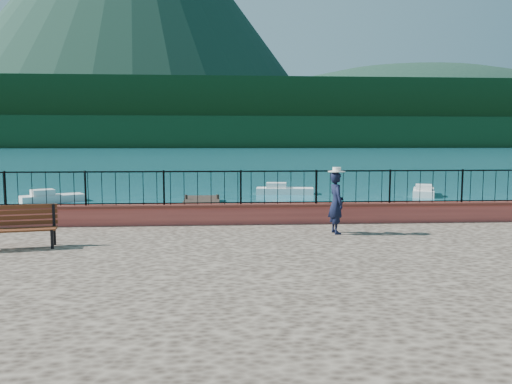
{
  "coord_description": "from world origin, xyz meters",
  "views": [
    {
      "loc": [
        -0.84,
        -10.63,
        3.58
      ],
      "look_at": [
        0.02,
        2.0,
        2.3
      ],
      "focal_mm": 35.0,
      "sensor_mm": 36.0,
      "label": 1
    }
  ],
  "objects": [
    {
      "name": "ground",
      "position": [
        0.0,
        0.0,
        0.0
      ],
      "size": [
        2000.0,
        2000.0,
        0.0
      ],
      "primitive_type": "plane",
      "color": "#19596B",
      "rests_on": "ground"
    },
    {
      "name": "boat_5",
      "position": [
        12.6,
        21.65,
        0.4
      ],
      "size": [
        2.54,
        3.71,
        0.8
      ],
      "primitive_type": "cube",
      "rotation": [
        0.0,
        0.0,
        1.18
      ],
      "color": "silver",
      "rests_on": "ground"
    },
    {
      "name": "railing",
      "position": [
        0.0,
        3.7,
        2.25
      ],
      "size": [
        27.0,
        0.05,
        0.95
      ],
      "primitive_type": "cube",
      "color": "black",
      "rests_on": "parapet"
    },
    {
      "name": "dock",
      "position": [
        -2.0,
        12.0,
        0.15
      ],
      "size": [
        2.0,
        16.0,
        0.3
      ],
      "primitive_type": "cube",
      "color": "#2D231C",
      "rests_on": "ground"
    },
    {
      "name": "volcano",
      "position": [
        -120.0,
        700.0,
        190.0
      ],
      "size": [
        560.0,
        560.0,
        380.0
      ],
      "primitive_type": "cone",
      "color": "#142D23",
      "rests_on": "ground"
    },
    {
      "name": "park_bench",
      "position": [
        -5.44,
        0.69,
        1.49
      ],
      "size": [
        1.79,
        0.88,
        0.95
      ],
      "rotation": [
        0.0,
        0.0,
        0.2
      ],
      "color": "black",
      "rests_on": "promenade"
    },
    {
      "name": "boat_3",
      "position": [
        -10.95,
        19.66,
        0.4
      ],
      "size": [
        3.69,
        2.91,
        0.8
      ],
      "primitive_type": "cube",
      "rotation": [
        0.0,
        0.0,
        0.54
      ],
      "color": "silver",
      "rests_on": "ground"
    },
    {
      "name": "person",
      "position": [
        2.11,
        2.01,
        2.0
      ],
      "size": [
        0.45,
        0.63,
        1.61
      ],
      "primitive_type": "imported",
      "rotation": [
        0.0,
        0.0,
        1.69
      ],
      "color": "black",
      "rests_on": "promenade"
    },
    {
      "name": "foothills",
      "position": [
        0.0,
        360.0,
        22.0
      ],
      "size": [
        900.0,
        120.0,
        44.0
      ],
      "primitive_type": "cube",
      "color": "black",
      "rests_on": "ground"
    },
    {
      "name": "companion_hill",
      "position": [
        220.0,
        560.0,
        0.0
      ],
      "size": [
        448.0,
        384.0,
        180.0
      ],
      "primitive_type": "ellipsoid",
      "color": "#142D23",
      "rests_on": "ground"
    },
    {
      "name": "boat_0",
      "position": [
        -7.34,
        11.17,
        0.4
      ],
      "size": [
        4.03,
        2.88,
        0.8
      ],
      "primitive_type": "cube",
      "rotation": [
        0.0,
        0.0,
        0.46
      ],
      "color": "white",
      "rests_on": "ground"
    },
    {
      "name": "boat_4",
      "position": [
        3.47,
        23.25,
        0.4
      ],
      "size": [
        4.02,
        1.81,
        0.8
      ],
      "primitive_type": "cube",
      "rotation": [
        0.0,
        0.0,
        -0.14
      ],
      "color": "silver",
      "rests_on": "ground"
    },
    {
      "name": "parapet",
      "position": [
        0.0,
        3.7,
        1.49
      ],
      "size": [
        28.0,
        0.46,
        0.58
      ],
      "primitive_type": "cube",
      "color": "#CB5549",
      "rests_on": "promenade"
    },
    {
      "name": "hat",
      "position": [
        2.11,
        2.01,
        2.87
      ],
      "size": [
        0.44,
        0.44,
        0.12
      ],
      "primitive_type": "cylinder",
      "color": "silver",
      "rests_on": "person"
    },
    {
      "name": "far_forest",
      "position": [
        0.0,
        300.0,
        9.0
      ],
      "size": [
        900.0,
        60.0,
        18.0
      ],
      "primitive_type": "cube",
      "color": "black",
      "rests_on": "ground"
    }
  ]
}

